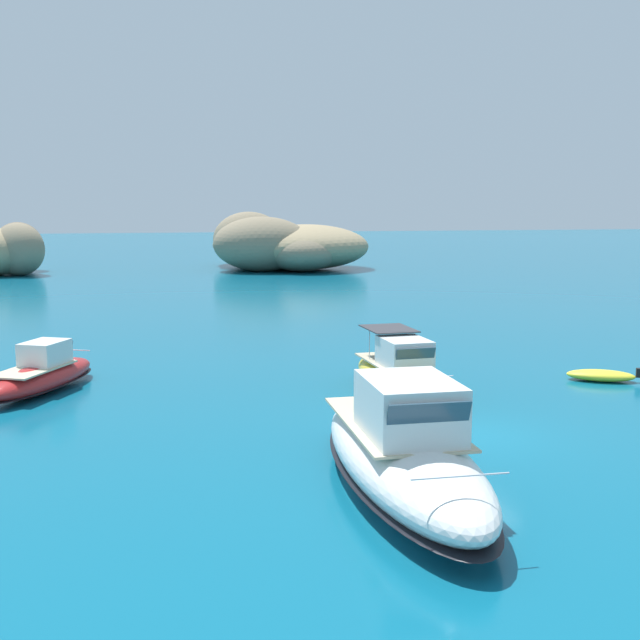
{
  "coord_description": "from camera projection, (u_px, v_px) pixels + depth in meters",
  "views": [
    {
      "loc": [
        -9.82,
        -20.32,
        6.76
      ],
      "look_at": [
        -1.14,
        14.19,
        1.52
      ],
      "focal_mm": 42.56,
      "sensor_mm": 36.0,
      "label": 1
    }
  ],
  "objects": [
    {
      "name": "dinghy_tender",
      "position": [
        601.0,
        375.0,
        29.99
      ],
      "size": [
        2.81,
        2.2,
        0.58
      ],
      "color": "yellow",
      "rests_on": "ground"
    },
    {
      "name": "ground_plane",
      "position": [
        471.0,
        435.0,
        22.85
      ],
      "size": [
        400.0,
        400.0,
        0.0
      ],
      "primitive_type": "plane",
      "color": "#0C5B7A"
    },
    {
      "name": "motorboat_yellow",
      "position": [
        401.0,
        376.0,
        27.45
      ],
      "size": [
        2.34,
        7.42,
        2.32
      ],
      "color": "yellow",
      "rests_on": "ground"
    },
    {
      "name": "motorboat_white",
      "position": [
        403.0,
        453.0,
        18.18
      ],
      "size": [
        3.41,
        9.84,
        2.86
      ],
      "color": "white",
      "rests_on": "ground"
    },
    {
      "name": "islet_large",
      "position": [
        282.0,
        246.0,
        86.25
      ],
      "size": [
        21.9,
        26.5,
        6.42
      ],
      "color": "#84755B",
      "rests_on": "ground"
    },
    {
      "name": "islet_small",
      "position": [
        3.0,
        251.0,
        78.64
      ],
      "size": [
        11.18,
        13.28,
        5.34
      ],
      "color": "#84755B",
      "rests_on": "ground"
    },
    {
      "name": "motorboat_red",
      "position": [
        42.0,
        375.0,
        28.19
      ],
      "size": [
        4.55,
        6.42,
        1.85
      ],
      "color": "red",
      "rests_on": "ground"
    }
  ]
}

